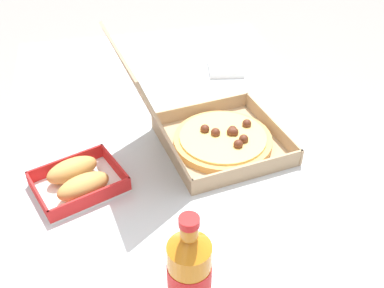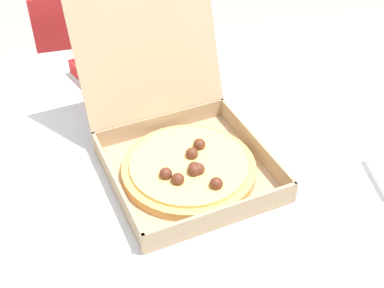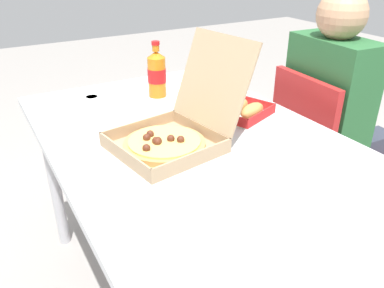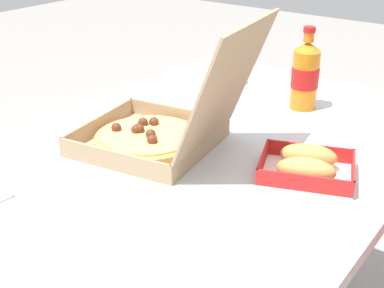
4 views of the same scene
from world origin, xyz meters
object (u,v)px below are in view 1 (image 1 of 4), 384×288
object	(u,v)px
bread_side_box	(78,180)
cola_bottle	(189,273)
pizza_box_open	(211,134)
napkin_pile	(226,68)

from	to	relation	value
bread_side_box	cola_bottle	xyz separation A→B (m)	(-0.35, -0.18, 0.07)
pizza_box_open	napkin_pile	distance (m)	0.42
cola_bottle	napkin_pile	world-z (taller)	cola_bottle
bread_side_box	cola_bottle	distance (m)	0.40
napkin_pile	cola_bottle	bearing A→B (deg)	159.60
pizza_box_open	napkin_pile	world-z (taller)	pizza_box_open
bread_side_box	napkin_pile	world-z (taller)	bread_side_box
pizza_box_open	bread_side_box	bearing A→B (deg)	103.01
cola_bottle	napkin_pile	distance (m)	0.88
bread_side_box	napkin_pile	xyz separation A→B (m)	(0.46, -0.48, -0.02)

